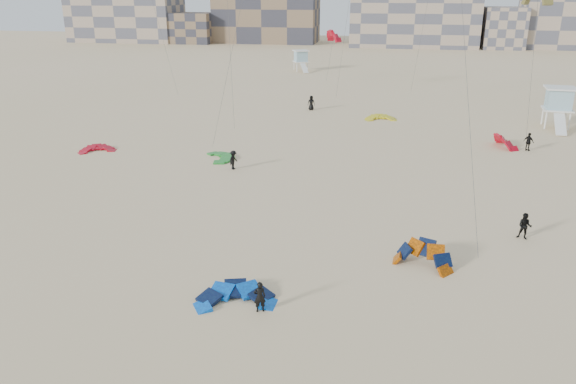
% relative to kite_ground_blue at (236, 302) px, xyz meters
% --- Properties ---
extents(ground, '(320.00, 320.00, 0.00)m').
position_rel_kite_ground_blue_xyz_m(ground, '(1.47, 2.01, 0.00)').
color(ground, beige).
rests_on(ground, ground).
extents(kite_ground_blue, '(4.77, 4.93, 2.20)m').
position_rel_kite_ground_blue_xyz_m(kite_ground_blue, '(0.00, 0.00, 0.00)').
color(kite_ground_blue, '#0071F7').
rests_on(kite_ground_blue, ground).
extents(kite_ground_orange, '(4.28, 4.27, 3.30)m').
position_rel_kite_ground_blue_xyz_m(kite_ground_orange, '(9.27, 5.61, 0.00)').
color(kite_ground_orange, '#FA6600').
rests_on(kite_ground_orange, ground).
extents(kite_ground_red, '(4.33, 4.42, 1.55)m').
position_rel_kite_ground_blue_xyz_m(kite_ground_red, '(-20.30, 23.95, 0.00)').
color(kite_ground_red, red).
rests_on(kite_ground_red, ground).
extents(kite_ground_green, '(4.74, 4.65, 0.61)m').
position_rel_kite_ground_blue_xyz_m(kite_ground_green, '(-8.04, 23.76, 0.00)').
color(kite_ground_green, green).
rests_on(kite_ground_green, ground).
extents(kite_ground_red_far, '(4.12, 4.07, 3.45)m').
position_rel_kite_ground_blue_xyz_m(kite_ground_red_far, '(18.22, 32.58, 0.00)').
color(kite_ground_red_far, red).
rests_on(kite_ground_red_far, ground).
extents(kite_ground_yellow, '(4.15, 4.32, 1.59)m').
position_rel_kite_ground_blue_xyz_m(kite_ground_yellow, '(5.89, 42.51, 0.00)').
color(kite_ground_yellow, '#D5BC09').
rests_on(kite_ground_yellow, ground).
extents(kitesurfer_main, '(0.68, 0.58, 1.59)m').
position_rel_kite_ground_blue_xyz_m(kitesurfer_main, '(1.38, -0.60, 0.80)').
color(kitesurfer_main, black).
rests_on(kitesurfer_main, ground).
extents(kitesurfer_b, '(0.99, 0.89, 1.69)m').
position_rel_kite_ground_blue_xyz_m(kitesurfer_b, '(15.58, 10.46, 0.84)').
color(kitesurfer_b, black).
rests_on(kitesurfer_b, ground).
extents(kitesurfer_c, '(0.87, 1.18, 1.64)m').
position_rel_kite_ground_blue_xyz_m(kitesurfer_c, '(-5.96, 20.88, 0.82)').
color(kitesurfer_c, black).
rests_on(kitesurfer_c, ground).
extents(kitesurfer_d, '(1.04, 1.00, 1.74)m').
position_rel_kite_ground_blue_xyz_m(kitesurfer_d, '(20.10, 31.58, 0.87)').
color(kitesurfer_d, black).
rests_on(kitesurfer_d, ground).
extents(kitesurfer_e, '(0.98, 0.73, 1.83)m').
position_rel_kite_ground_blue_xyz_m(kitesurfer_e, '(-2.96, 46.46, 0.91)').
color(kitesurfer_e, black).
rests_on(kitesurfer_e, ground).
extents(kite_fly_red, '(4.42, 5.88, 8.40)m').
position_rel_kite_ground_blue_xyz_m(kite_fly_red, '(-1.67, 58.85, 8.00)').
color(kite_fly_red, red).
rests_on(kite_fly_red, ground).
extents(lifeguard_tower_near, '(3.40, 6.20, 4.44)m').
position_rel_kite_ground_blue_xyz_m(lifeguard_tower_near, '(25.09, 42.21, 2.20)').
color(lifeguard_tower_near, white).
rests_on(lifeguard_tower_near, ground).
extents(lifeguard_tower_far, '(3.52, 5.59, 3.75)m').
position_rel_kite_ground_blue_xyz_m(lifeguard_tower_far, '(-9.94, 80.99, 1.86)').
color(lifeguard_tower_far, white).
rests_on(lifeguard_tower_far, ground).
extents(condo_west_a, '(30.00, 15.00, 14.00)m').
position_rel_kite_ground_blue_xyz_m(condo_west_a, '(-68.53, 132.01, 7.00)').
color(condo_west_a, tan).
rests_on(condo_west_a, ground).
extents(condo_west_b, '(28.00, 14.00, 18.00)m').
position_rel_kite_ground_blue_xyz_m(condo_west_b, '(-28.53, 136.01, 9.00)').
color(condo_west_b, '#7B634A').
rests_on(condo_west_b, ground).
extents(condo_mid, '(32.00, 16.00, 12.00)m').
position_rel_kite_ground_blue_xyz_m(condo_mid, '(11.47, 132.01, 6.00)').
color(condo_mid, tan).
rests_on(condo_mid, ground).
extents(condo_fill_left, '(12.00, 10.00, 8.00)m').
position_rel_kite_ground_blue_xyz_m(condo_fill_left, '(-48.53, 130.01, 4.00)').
color(condo_fill_left, '#7B634A').
rests_on(condo_fill_left, ground).
extents(condo_fill_right, '(10.00, 10.00, 10.00)m').
position_rel_kite_ground_blue_xyz_m(condo_fill_right, '(33.47, 130.01, 5.00)').
color(condo_fill_right, tan).
rests_on(condo_fill_right, ground).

